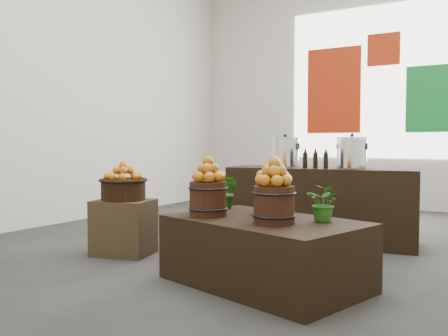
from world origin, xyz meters
The scene contains 22 objects.
ground centered at (0.00, 0.00, 0.00)m, with size 7.00×7.00×0.00m, color #393836.
back_wall centered at (0.00, 3.50, 2.00)m, with size 6.00×0.04×4.00m, color beige.
back_opening centered at (0.30, 3.48, 2.00)m, with size 3.20×0.02×2.40m, color white.
deco_red_left centered at (-0.60, 3.47, 1.90)m, with size 0.90×0.04×1.40m, color #AC290D.
deco_green_right centered at (0.90, 3.47, 1.70)m, with size 0.70×0.04×1.00m, color #137C2C.
deco_red_upper centered at (0.20, 3.47, 2.50)m, with size 0.50×0.04×0.50m, color #AC290D.
crate centered at (-1.05, -1.10, 0.26)m, with size 0.51×0.42×0.51m, color #4C3E23.
wicker_basket centered at (-1.05, -1.10, 0.60)m, with size 0.41×0.41×0.19m, color black.
apples_in_basket centered at (-1.05, -1.10, 0.78)m, with size 0.32×0.32×0.17m, color #9D1A05, non-canonical shape.
display_table centered at (0.52, -1.31, 0.24)m, with size 1.41×0.87×0.49m, color black.
apple_bucket_front_left centered at (0.08, -1.39, 0.62)m, with size 0.28×0.28×0.26m, color #3A1C0F.
apples_in_bucket_front_left centered at (0.08, -1.39, 0.85)m, with size 0.21×0.21×0.19m, color #9D1A05, non-canonical shape.
apple_bucket_front_right centered at (0.67, -1.47, 0.62)m, with size 0.28×0.28×0.26m, color #3A1C0F.
apples_in_bucket_front_right centered at (0.67, -1.47, 0.85)m, with size 0.21×0.21×0.19m, color #9D1A05, non-canonical shape.
apple_bucket_rear centered at (0.46, -1.02, 0.62)m, with size 0.28×0.28×0.26m, color #3A1C0F.
apples_in_bucket_rear centered at (0.46, -1.02, 0.85)m, with size 0.21×0.21×0.19m, color #9D1A05, non-canonical shape.
herb_garnish_right centered at (0.94, -1.20, 0.62)m, with size 0.24×0.21×0.27m, color #216314.
herb_garnish_left centered at (0.01, -0.97, 0.63)m, with size 0.15×0.12×0.27m, color #216314.
counter centered at (0.33, 0.40, 0.39)m, with size 1.92×0.61×0.79m, color black.
stock_pot_left centered at (-0.06, 0.34, 0.93)m, with size 0.30×0.30×0.30m, color silver.
stock_pot_center centered at (0.63, 0.45, 0.93)m, with size 0.30×0.30×0.30m, color silver.
oil_cruets centered at (0.36, 0.21, 0.89)m, with size 0.21×0.05×0.22m, color black, non-canonical shape.
Camera 1 is at (2.14, -4.56, 1.05)m, focal length 40.00 mm.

